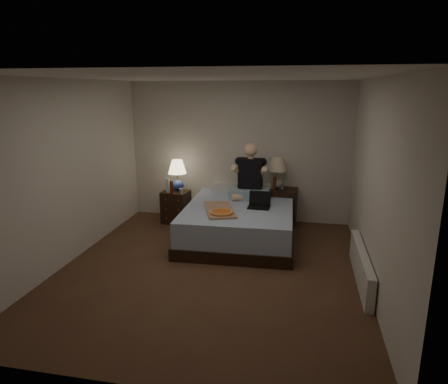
% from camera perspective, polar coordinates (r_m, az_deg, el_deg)
% --- Properties ---
extents(floor, '(4.00, 4.50, 0.00)m').
position_cam_1_polar(floor, '(5.48, -1.87, -10.98)').
color(floor, brown).
rests_on(floor, ground).
extents(ceiling, '(4.00, 4.50, 0.00)m').
position_cam_1_polar(ceiling, '(4.95, -2.12, 16.13)').
color(ceiling, white).
rests_on(ceiling, ground).
extents(wall_back, '(4.00, 0.00, 2.50)m').
position_cam_1_polar(wall_back, '(7.24, 2.10, 5.71)').
color(wall_back, silver).
rests_on(wall_back, ground).
extents(wall_front, '(4.00, 0.00, 2.50)m').
position_cam_1_polar(wall_front, '(3.02, -11.87, -7.41)').
color(wall_front, silver).
rests_on(wall_front, ground).
extents(wall_left, '(0.00, 4.50, 2.50)m').
position_cam_1_polar(wall_left, '(5.86, -21.43, 2.58)').
color(wall_left, silver).
rests_on(wall_left, ground).
extents(wall_right, '(0.00, 4.50, 2.50)m').
position_cam_1_polar(wall_right, '(5.02, 20.85, 0.76)').
color(wall_right, silver).
rests_on(wall_right, ground).
extents(bed, '(1.73, 2.27, 0.56)m').
position_cam_1_polar(bed, '(6.52, 2.30, -4.10)').
color(bed, '#5270A5').
rests_on(bed, floor).
extents(nightstand_left, '(0.49, 0.45, 0.58)m').
position_cam_1_polar(nightstand_left, '(7.28, -6.87, -2.10)').
color(nightstand_left, black).
rests_on(nightstand_left, floor).
extents(nightstand_right, '(0.53, 0.49, 0.66)m').
position_cam_1_polar(nightstand_right, '(7.17, 8.24, -2.09)').
color(nightstand_right, black).
rests_on(nightstand_right, floor).
extents(lamp_left, '(0.36, 0.36, 0.56)m').
position_cam_1_polar(lamp_left, '(7.19, -6.66, 2.37)').
color(lamp_left, '#2A429B').
rests_on(lamp_left, nightstand_left).
extents(lamp_right, '(0.38, 0.38, 0.56)m').
position_cam_1_polar(lamp_right, '(7.02, 7.64, 2.70)').
color(lamp_right, gray).
rests_on(lamp_right, nightstand_right).
extents(water_bottle, '(0.07, 0.07, 0.25)m').
position_cam_1_polar(water_bottle, '(7.13, -8.03, 0.94)').
color(water_bottle, silver).
rests_on(water_bottle, nightstand_left).
extents(soda_can, '(0.07, 0.07, 0.10)m').
position_cam_1_polar(soda_can, '(7.00, -6.17, 0.11)').
color(soda_can, '#A2A29D').
rests_on(soda_can, nightstand_left).
extents(beer_bottle_left, '(0.06, 0.06, 0.23)m').
position_cam_1_polar(beer_bottle_left, '(7.02, -7.52, 0.65)').
color(beer_bottle_left, '#561F0C').
rests_on(beer_bottle_left, nightstand_left).
extents(beer_bottle_right, '(0.06, 0.06, 0.23)m').
position_cam_1_polar(beer_bottle_right, '(6.97, 7.23, 1.23)').
color(beer_bottle_right, '#63230E').
rests_on(beer_bottle_right, nightstand_right).
extents(person, '(0.67, 0.53, 0.93)m').
position_cam_1_polar(person, '(6.71, 3.75, 2.99)').
color(person, black).
rests_on(person, bed).
extents(laptop, '(0.35, 0.29, 0.24)m').
position_cam_1_polar(laptop, '(6.23, 5.01, -1.22)').
color(laptop, black).
rests_on(laptop, bed).
extents(pizza_box, '(0.63, 0.85, 0.08)m').
position_cam_1_polar(pizza_box, '(5.85, -0.36, -3.02)').
color(pizza_box, tan).
rests_on(pizza_box, bed).
extents(radiator, '(0.10, 1.60, 0.40)m').
position_cam_1_polar(radiator, '(5.38, 19.00, -9.98)').
color(radiator, silver).
rests_on(radiator, floor).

